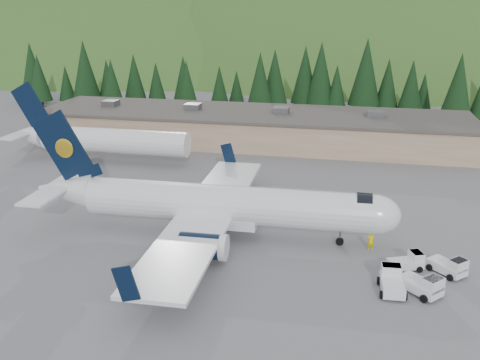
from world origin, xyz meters
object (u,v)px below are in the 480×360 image
second_airliner (96,139)px  baggage_tug_c (392,281)px  baggage_tug_b (450,266)px  baggage_tug_a (408,262)px  terminal_building (251,127)px  baggage_tug_d (423,285)px  ramp_worker (371,241)px  airliner (217,205)px

second_airliner → baggage_tug_c: bearing=-36.1°
second_airliner → baggage_tug_b: bearing=-29.5°
second_airliner → baggage_tug_a: second_airliner is taller
terminal_building → second_airliner: bearing=-141.2°
baggage_tug_b → baggage_tug_d: baggage_tug_d is taller
baggage_tug_c → baggage_tug_a: bearing=-25.7°
terminal_building → baggage_tug_c: bearing=-65.7°
baggage_tug_c → ramp_worker: 7.42m
terminal_building → baggage_tug_d: 51.15m
baggage_tug_c → ramp_worker: bearing=8.3°
baggage_tug_c → baggage_tug_b: bearing=-57.2°
airliner → second_airliner: airliner is taller
baggage_tug_a → terminal_building: size_ratio=0.05×
airliner → terminal_building: 38.23m
terminal_building → airliner: bearing=-84.1°
airliner → second_airliner: bearing=135.9°
second_airliner → baggage_tug_c: second_airliner is taller
terminal_building → baggage_tug_b: bearing=-58.5°
baggage_tug_c → ramp_worker: ramp_worker is taller
baggage_tug_c → terminal_building: terminal_building is taller
terminal_building → ramp_worker: (18.98, -38.19, -1.69)m
baggage_tug_c → ramp_worker: size_ratio=1.89×
ramp_worker → baggage_tug_b: bearing=134.9°
baggage_tug_b → baggage_tug_d: 4.73m
baggage_tug_b → baggage_tug_c: (-5.02, -3.72, 0.05)m
baggage_tug_a → baggage_tug_b: (3.39, -0.33, 0.06)m
second_airliner → ramp_worker: size_ratio=14.66×
baggage_tug_d → baggage_tug_b: bearing=99.5°
baggage_tug_d → terminal_building: bearing=159.4°
baggage_tug_c → airliner: bearing=62.2°
terminal_building → ramp_worker: 42.68m
ramp_worker → second_airliner: bearing=-46.6°
baggage_tug_b → ramp_worker: (-6.57, 3.53, 0.17)m
airliner → baggage_tug_b: (21.62, -3.70, -2.50)m
baggage_tug_a → baggage_tug_c: size_ratio=0.93×
second_airliner → baggage_tug_d: 52.20m
baggage_tug_b → ramp_worker: bearing=-162.1°
second_airliner → terminal_building: 25.55m
baggage_tug_c → terminal_building: (-20.53, 45.44, 1.80)m
airliner → second_airliner: (-23.85, 22.03, 0.06)m
baggage_tug_b → baggage_tug_c: baggage_tug_c is taller
baggage_tug_c → baggage_tug_d: size_ratio=0.96×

